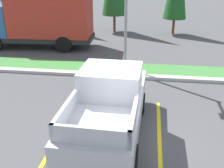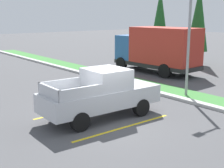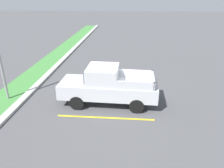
{
  "view_description": "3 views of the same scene",
  "coord_description": "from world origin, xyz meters",
  "views": [
    {
      "loc": [
        0.36,
        -7.05,
        4.79
      ],
      "look_at": [
        -0.95,
        2.27,
        0.79
      ],
      "focal_mm": 43.65,
      "sensor_mm": 36.0,
      "label": 1
    },
    {
      "loc": [
        9.7,
        -7.56,
        4.35
      ],
      "look_at": [
        -0.97,
        0.91,
        1.32
      ],
      "focal_mm": 50.67,
      "sensor_mm": 36.0,
      "label": 2
    },
    {
      "loc": [
        -11.14,
        -0.97,
        5.7
      ],
      "look_at": [
        -0.71,
        -0.09,
        1.14
      ],
      "focal_mm": 34.05,
      "sensor_mm": 36.0,
      "label": 3
    }
  ],
  "objects": [
    {
      "name": "parking_line_far",
      "position": [
        0.83,
        0.1,
        0.0
      ],
      "size": [
        0.12,
        4.8,
        0.01
      ],
      "primitive_type": "cube",
      "color": "yellow",
      "rests_on": "ground"
    },
    {
      "name": "cypress_tree_leftmost",
      "position": [
        -11.26,
        14.84,
        3.97
      ],
      "size": [
        1.75,
        1.75,
        6.74
      ],
      "color": "brown",
      "rests_on": "ground"
    },
    {
      "name": "parking_line_near",
      "position": [
        -2.27,
        0.1,
        0.0
      ],
      "size": [
        0.12,
        4.8,
        0.01
      ],
      "primitive_type": "cube",
      "color": "yellow",
      "rests_on": "ground"
    },
    {
      "name": "cargo_truck_distant",
      "position": [
        -6.54,
        9.66,
        1.85
      ],
      "size": [
        6.91,
        2.77,
        3.4
      ],
      "color": "black",
      "rests_on": "ground"
    },
    {
      "name": "street_light",
      "position": [
        -0.8,
        5.73,
        3.55
      ],
      "size": [
        0.24,
        1.49,
        6.03
      ],
      "color": "gray",
      "rests_on": "ground"
    },
    {
      "name": "cypress_tree_left_inner",
      "position": [
        -7.03,
        15.03,
        4.01
      ],
      "size": [
        1.77,
        1.77,
        6.81
      ],
      "color": "brown",
      "rests_on": "ground"
    },
    {
      "name": "grass_median",
      "position": [
        0.0,
        6.1,
        0.03
      ],
      "size": [
        56.0,
        1.8,
        0.06
      ],
      "primitive_type": "cube",
      "color": "#42843D",
      "rests_on": "ground"
    },
    {
      "name": "ground_plane",
      "position": [
        0.0,
        0.0,
        0.0
      ],
      "size": [
        120.0,
        120.0,
        0.0
      ],
      "primitive_type": "plane",
      "color": "#4C4C4F"
    },
    {
      "name": "curb_strip",
      "position": [
        0.0,
        5.0,
        0.07
      ],
      "size": [
        56.0,
        0.4,
        0.15
      ],
      "primitive_type": "cube",
      "color": "#B2B2AD",
      "rests_on": "ground"
    },
    {
      "name": "pickup_truck_main",
      "position": [
        -0.72,
        0.15,
        1.04
      ],
      "size": [
        2.08,
        5.28,
        2.1
      ],
      "color": "black",
      "rests_on": "ground"
    }
  ]
}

